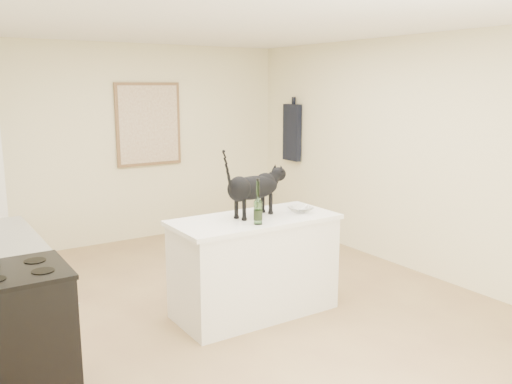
{
  "coord_description": "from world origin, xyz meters",
  "views": [
    {
      "loc": [
        -2.44,
        -4.14,
        2.06
      ],
      "look_at": [
        0.15,
        -0.15,
        1.12
      ],
      "focal_mm": 37.91,
      "sensor_mm": 36.0,
      "label": 1
    }
  ],
  "objects_px": {
    "stove": "(22,339)",
    "wine_bottle": "(258,204)",
    "black_cat": "(253,191)",
    "glass_bowl": "(300,210)"
  },
  "relations": [
    {
      "from": "wine_bottle",
      "to": "glass_bowl",
      "type": "relative_size",
      "value": 1.59
    },
    {
      "from": "black_cat",
      "to": "wine_bottle",
      "type": "distance_m",
      "value": 0.29
    },
    {
      "from": "stove",
      "to": "wine_bottle",
      "type": "height_order",
      "value": "wine_bottle"
    },
    {
      "from": "black_cat",
      "to": "glass_bowl",
      "type": "height_order",
      "value": "black_cat"
    },
    {
      "from": "black_cat",
      "to": "wine_bottle",
      "type": "relative_size",
      "value": 1.95
    },
    {
      "from": "black_cat",
      "to": "wine_bottle",
      "type": "height_order",
      "value": "black_cat"
    },
    {
      "from": "stove",
      "to": "black_cat",
      "type": "relative_size",
      "value": 1.34
    },
    {
      "from": "stove",
      "to": "wine_bottle",
      "type": "xyz_separation_m",
      "value": [
        1.95,
        0.19,
        0.62
      ]
    },
    {
      "from": "stove",
      "to": "wine_bottle",
      "type": "relative_size",
      "value": 2.6
    },
    {
      "from": "black_cat",
      "to": "glass_bowl",
      "type": "relative_size",
      "value": 3.09
    }
  ]
}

